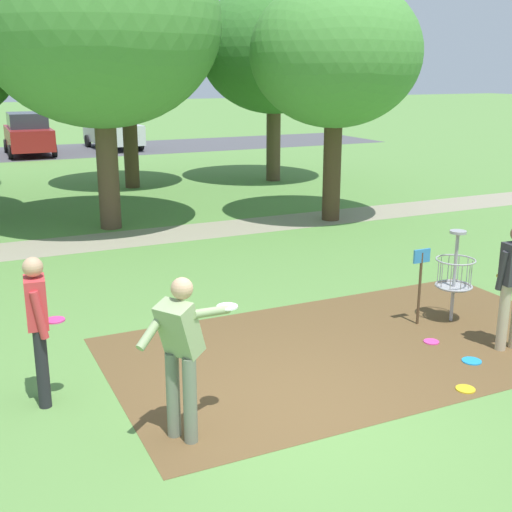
# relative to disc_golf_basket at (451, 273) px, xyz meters

# --- Properties ---
(ground_plane) EXTENTS (160.00, 160.00, 0.00)m
(ground_plane) POSITION_rel_disc_golf_basket_xyz_m (-3.40, -1.53, -0.75)
(ground_plane) COLOR #5B8942
(dirt_tee_pad) EXTENTS (6.65, 3.68, 0.01)m
(dirt_tee_pad) POSITION_rel_disc_golf_basket_xyz_m (-1.77, -0.23, -0.75)
(dirt_tee_pad) COLOR brown
(dirt_tee_pad) RESTS_ON ground
(disc_golf_basket) EXTENTS (0.98, 0.58, 1.39)m
(disc_golf_basket) POSITION_rel_disc_golf_basket_xyz_m (0.00, 0.00, 0.00)
(disc_golf_basket) COLOR #9E9EA3
(disc_golf_basket) RESTS_ON ground
(player_foreground_watching) EXTENTS (1.15, 0.53, 1.71)m
(player_foreground_watching) POSITION_rel_disc_golf_basket_xyz_m (-4.68, -1.45, 0.23)
(player_foreground_watching) COLOR slate
(player_foreground_watching) RESTS_ON ground
(player_throwing) EXTENTS (0.42, 0.48, 1.71)m
(player_throwing) POSITION_rel_disc_golf_basket_xyz_m (-5.85, -0.05, 0.21)
(player_throwing) COLOR #232328
(player_throwing) RESTS_ON ground
(frisbee_by_tee) EXTENTS (0.25, 0.25, 0.02)m
(frisbee_by_tee) POSITION_rel_disc_golf_basket_xyz_m (-0.70, -1.28, -0.74)
(frisbee_by_tee) COLOR #1E93DB
(frisbee_by_tee) RESTS_ON ground
(frisbee_mid_grass) EXTENTS (0.21, 0.21, 0.02)m
(frisbee_mid_grass) POSITION_rel_disc_golf_basket_xyz_m (-0.76, -0.56, -0.74)
(frisbee_mid_grass) COLOR #E53D99
(frisbee_mid_grass) RESTS_ON ground
(frisbee_far_left) EXTENTS (0.23, 0.23, 0.02)m
(frisbee_far_left) POSITION_rel_disc_golf_basket_xyz_m (-1.32, -1.86, -0.74)
(frisbee_far_left) COLOR gold
(frisbee_far_left) RESTS_ON ground
(tree_near_right) EXTENTS (4.08, 4.08, 5.75)m
(tree_near_right) POSITION_rel_disc_golf_basket_xyz_m (2.10, 6.80, 3.24)
(tree_near_right) COLOR #4C3823
(tree_near_right) RESTS_ON ground
(tree_mid_right) EXTENTS (5.43, 5.43, 6.96)m
(tree_mid_right) POSITION_rel_disc_golf_basket_xyz_m (-3.13, 8.26, 3.88)
(tree_mid_right) COLOR brown
(tree_mid_right) RESTS_ON ground
(tree_far_left) EXTENTS (4.48, 4.48, 6.38)m
(tree_far_left) POSITION_rel_disc_golf_basket_xyz_m (-1.15, 13.65, 3.69)
(tree_far_left) COLOR #4C3823
(tree_far_left) RESTS_ON ground
(tree_far_center) EXTENTS (4.90, 4.90, 6.40)m
(tree_far_center) POSITION_rel_disc_golf_basket_xyz_m (3.58, 12.98, 3.54)
(tree_far_center) COLOR brown
(tree_far_center) RESTS_ON ground
(parking_lot_strip) EXTENTS (36.00, 6.00, 0.01)m
(parking_lot_strip) POSITION_rel_disc_golf_basket_xyz_m (-3.40, 24.76, -0.75)
(parking_lot_strip) COLOR #4C4C51
(parking_lot_strip) RESTS_ON ground
(parked_car_center_left) EXTENTS (2.07, 4.25, 1.84)m
(parked_car_center_left) POSITION_rel_disc_golf_basket_xyz_m (-3.03, 24.00, 0.17)
(parked_car_center_left) COLOR maroon
(parked_car_center_left) RESTS_ON ground
(parked_car_center_right) EXTENTS (2.16, 4.30, 1.84)m
(parked_car_center_right) POSITION_rel_disc_golf_basket_xyz_m (0.91, 24.74, 0.17)
(parked_car_center_right) COLOR silver
(parked_car_center_right) RESTS_ON ground
(gravel_path) EXTENTS (40.00, 1.56, 0.00)m
(gravel_path) POSITION_rel_disc_golf_basket_xyz_m (-3.40, 7.03, -0.75)
(gravel_path) COLOR gray
(gravel_path) RESTS_ON ground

